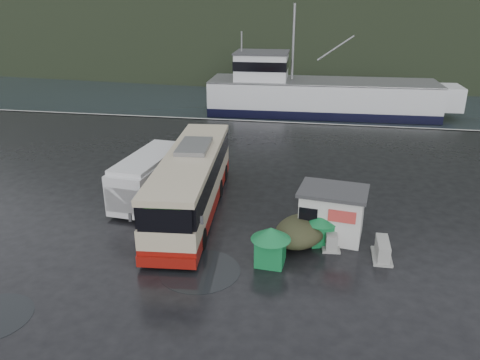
% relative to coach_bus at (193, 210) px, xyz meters
% --- Properties ---
extents(ground, '(160.00, 160.00, 0.00)m').
position_rel_coach_bus_xyz_m(ground, '(1.35, -1.75, 0.00)').
color(ground, black).
rests_on(ground, ground).
extents(harbor_water, '(300.00, 180.00, 0.02)m').
position_rel_coach_bus_xyz_m(harbor_water, '(1.35, 108.25, 0.00)').
color(harbor_water, black).
rests_on(harbor_water, ground).
extents(quay_edge, '(160.00, 0.60, 1.50)m').
position_rel_coach_bus_xyz_m(quay_edge, '(1.35, 18.25, 0.00)').
color(quay_edge, '#999993').
rests_on(quay_edge, ground).
extents(headland, '(780.00, 540.00, 570.00)m').
position_rel_coach_bus_xyz_m(headland, '(11.35, 248.25, 0.00)').
color(headland, black).
rests_on(headland, ground).
extents(coach_bus, '(3.82, 11.61, 3.22)m').
position_rel_coach_bus_xyz_m(coach_bus, '(0.00, 0.00, 0.00)').
color(coach_bus, '#C0B191').
rests_on(coach_bus, ground).
extents(white_van, '(2.65, 6.11, 2.48)m').
position_rel_coach_bus_xyz_m(white_van, '(-2.56, 1.02, 0.00)').
color(white_van, silver).
rests_on(white_van, ground).
extents(waste_bin_left, '(1.33, 1.33, 1.46)m').
position_rel_coach_bus_xyz_m(waste_bin_left, '(6.35, -2.24, 0.00)').
color(waste_bin_left, '#14733A').
rests_on(waste_bin_left, ground).
extents(waste_bin_right, '(1.24, 1.24, 1.61)m').
position_rel_coach_bus_xyz_m(waste_bin_right, '(4.40, -4.31, 0.00)').
color(waste_bin_right, '#14733A').
rests_on(waste_bin_right, ground).
extents(dome_tent, '(2.99, 3.46, 1.14)m').
position_rel_coach_bus_xyz_m(dome_tent, '(5.50, -2.41, 0.00)').
color(dome_tent, '#353721').
rests_on(dome_tent, ground).
extents(ticket_kiosk, '(3.22, 2.62, 2.29)m').
position_rel_coach_bus_xyz_m(ticket_kiosk, '(6.81, -1.55, 0.00)').
color(ticket_kiosk, silver).
rests_on(ticket_kiosk, ground).
extents(jersey_barrier_a, '(0.86, 1.55, 0.75)m').
position_rel_coach_bus_xyz_m(jersey_barrier_a, '(6.81, -2.42, 0.00)').
color(jersey_barrier_a, '#999993').
rests_on(jersey_barrier_a, ground).
extents(jersey_barrier_b, '(0.78, 1.55, 0.77)m').
position_rel_coach_bus_xyz_m(jersey_barrier_b, '(8.91, -3.10, 0.00)').
color(jersey_barrier_b, '#999993').
rests_on(jersey_barrier_b, ground).
extents(fishing_trawler, '(27.30, 6.71, 10.86)m').
position_rel_coach_bus_xyz_m(fishing_trawler, '(6.10, 28.04, 0.00)').
color(fishing_trawler, silver).
rests_on(fishing_trawler, ground).
extents(puddles, '(9.18, 6.94, 0.01)m').
position_rel_coach_bus_xyz_m(puddles, '(-0.81, -6.98, 0.01)').
color(puddles, black).
rests_on(puddles, ground).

